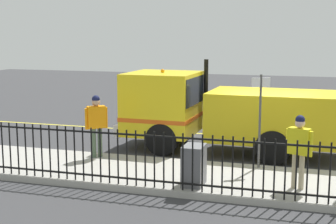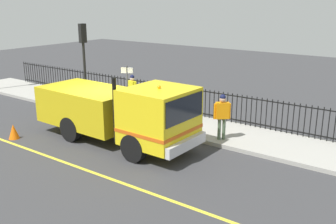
# 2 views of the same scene
# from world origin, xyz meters

# --- Properties ---
(ground_plane) EXTENTS (56.13, 56.13, 0.00)m
(ground_plane) POSITION_xyz_m (0.00, 0.00, 0.00)
(ground_plane) COLOR #38383A
(ground_plane) RESTS_ON ground
(sidewalk_slab) EXTENTS (2.73, 25.51, 0.15)m
(sidewalk_slab) POSITION_xyz_m (2.78, 0.00, 0.07)
(sidewalk_slab) COLOR #A3A099
(sidewalk_slab) RESTS_ON ground
(lane_marking) EXTENTS (0.12, 22.96, 0.01)m
(lane_marking) POSITION_xyz_m (-2.78, 0.00, 0.00)
(lane_marking) COLOR yellow
(lane_marking) RESTS_ON ground
(work_truck) EXTENTS (2.38, 6.78, 2.75)m
(work_truck) POSITION_xyz_m (-0.34, -1.56, 1.32)
(work_truck) COLOR yellow
(work_truck) RESTS_ON ground
(worker_standing) EXTENTS (0.49, 0.52, 1.74)m
(worker_standing) POSITION_xyz_m (1.89, -4.48, 1.22)
(worker_standing) COLOR orange
(worker_standing) RESTS_ON sidewalk_slab
(pedestrian_distant) EXTENTS (0.37, 0.58, 1.66)m
(pedestrian_distant) POSITION_xyz_m (3.15, 1.00, 1.17)
(pedestrian_distant) COLOR yellow
(pedestrian_distant) RESTS_ON sidewalk_slab
(iron_fence) EXTENTS (0.04, 21.72, 1.28)m
(iron_fence) POSITION_xyz_m (4.01, -0.00, 0.80)
(iron_fence) COLOR black
(iron_fence) RESTS_ON sidewalk_slab
(traffic_light_near) EXTENTS (0.32, 0.24, 4.04)m
(traffic_light_near) POSITION_xyz_m (1.66, 2.58, 3.02)
(traffic_light_near) COLOR black
(traffic_light_near) RESTS_ON sidewalk_slab
(utility_cabinet) EXTENTS (0.66, 0.46, 0.92)m
(utility_cabinet) POSITION_xyz_m (3.57, -1.28, 0.61)
(utility_cabinet) COLOR slate
(utility_cabinet) RESTS_ON sidewalk_slab
(traffic_cone) EXTENTS (0.41, 0.41, 0.58)m
(traffic_cone) POSITION_xyz_m (-2.41, 2.32, 0.29)
(traffic_cone) COLOR orange
(traffic_cone) RESTS_ON ground
(street_sign) EXTENTS (0.27, 0.45, 2.41)m
(street_sign) POSITION_xyz_m (1.65, -0.03, 1.65)
(street_sign) COLOR #4C4C4C
(street_sign) RESTS_ON sidewalk_slab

